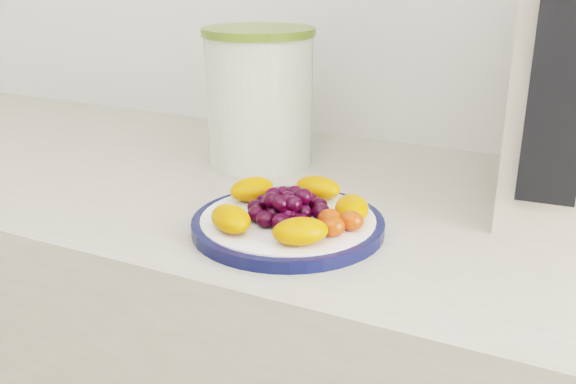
% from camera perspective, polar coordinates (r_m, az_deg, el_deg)
% --- Properties ---
extents(plate_rim, '(0.23, 0.23, 0.01)m').
position_cam_1_polar(plate_rim, '(0.78, 0.00, -2.92)').
color(plate_rim, '#0A0F37').
rests_on(plate_rim, counter).
extents(plate_face, '(0.21, 0.21, 0.02)m').
position_cam_1_polar(plate_face, '(0.78, 0.00, -2.86)').
color(plate_face, white).
rests_on(plate_face, counter).
extents(canister, '(0.18, 0.18, 0.20)m').
position_cam_1_polar(canister, '(1.02, -2.55, 8.09)').
color(canister, '#465E1B').
rests_on(canister, counter).
extents(canister_lid, '(0.19, 0.19, 0.01)m').
position_cam_1_polar(canister_lid, '(1.00, -2.65, 14.06)').
color(canister_lid, '#566923').
rests_on(canister_lid, canister).
extents(appliance_panel, '(0.07, 0.03, 0.28)m').
position_cam_1_polar(appliance_panel, '(0.75, 23.17, 9.18)').
color(appliance_panel, black).
rests_on(appliance_panel, appliance_body).
extents(fruit_plate, '(0.20, 0.20, 0.04)m').
position_cam_1_polar(fruit_plate, '(0.77, 0.44, -1.36)').
color(fruit_plate, '#D75B03').
rests_on(fruit_plate, plate_face).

